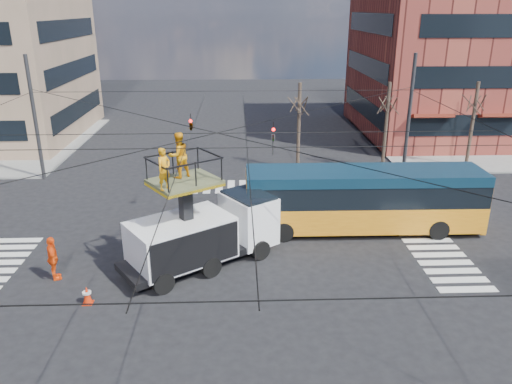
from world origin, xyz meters
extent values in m
plane|color=black|center=(0.00, 0.00, 0.00)|extent=(120.00, 120.00, 0.00)
cube|color=slate|center=(21.00, 21.00, 0.06)|extent=(18.00, 18.00, 0.12)
cube|color=black|center=(-13.00, 24.00, 2.33)|extent=(0.12, 13.60, 1.50)
cube|color=black|center=(-13.00, 24.00, 5.67)|extent=(0.12, 13.60, 1.50)
cube|color=black|center=(-13.00, 24.00, 9.00)|extent=(0.12, 13.60, 1.50)
cube|color=maroon|center=(22.00, 24.00, 7.00)|extent=(20.00, 16.00, 14.00)
cube|color=black|center=(12.00, 24.00, 2.45)|extent=(0.12, 13.60, 1.58)
cube|color=black|center=(12.00, 24.00, 5.95)|extent=(0.12, 13.60, 1.57)
cube|color=black|center=(12.00, 24.00, 9.45)|extent=(0.12, 13.60, 1.57)
cylinder|color=#2D2D30|center=(12.00, 12.00, 4.00)|extent=(0.24, 0.24, 8.00)
cylinder|color=#2D2D30|center=(-12.00, 12.00, 4.00)|extent=(0.24, 0.24, 8.00)
cylinder|color=black|center=(0.00, 12.00, 5.70)|extent=(24.00, 0.03, 0.03)
cylinder|color=black|center=(0.00, -12.00, 5.70)|extent=(24.00, 0.03, 0.03)
cylinder|color=black|center=(12.00, 0.00, 5.70)|extent=(0.03, 24.00, 0.03)
cylinder|color=black|center=(0.00, 0.00, 5.90)|extent=(24.02, 24.02, 0.03)
cylinder|color=black|center=(0.00, 0.00, 5.90)|extent=(24.02, 24.02, 0.03)
cylinder|color=black|center=(0.00, -1.20, 5.60)|extent=(24.00, 0.03, 0.03)
cylinder|color=black|center=(0.00, 1.20, 5.60)|extent=(24.00, 0.03, 0.03)
cylinder|color=black|center=(-1.20, 0.00, 5.50)|extent=(0.03, 24.00, 0.03)
cylinder|color=black|center=(1.20, 0.00, 5.50)|extent=(0.03, 24.00, 0.03)
imported|color=black|center=(2.50, 3.00, 5.10)|extent=(0.16, 0.20, 1.00)
imported|color=black|center=(-1.50, 5.00, 5.35)|extent=(0.26, 1.24, 0.50)
cylinder|color=#382B21|center=(5.00, 13.50, 3.00)|extent=(0.24, 0.24, 6.00)
cylinder|color=#382B21|center=(11.00, 13.50, 3.00)|extent=(0.24, 0.24, 6.00)
cylinder|color=#382B21|center=(17.00, 13.50, 3.00)|extent=(0.24, 0.24, 6.00)
cube|color=black|center=(-0.85, -0.10, 0.55)|extent=(7.02, 5.76, 0.30)
cube|color=silver|center=(1.29, 1.37, 1.55)|extent=(2.84, 3.00, 2.20)
cube|color=black|center=(1.29, 1.37, 2.35)|extent=(2.62, 2.80, 0.80)
cube|color=silver|center=(-1.60, -0.60, 1.45)|extent=(4.88, 4.43, 1.80)
cylinder|color=black|center=(1.78, 0.30, 0.45)|extent=(0.94, 0.80, 0.90)
cylinder|color=black|center=(0.48, 2.20, 0.45)|extent=(0.94, 0.80, 0.90)
cylinder|color=black|center=(-0.37, -1.16, 0.45)|extent=(0.94, 0.80, 0.90)
cylinder|color=black|center=(-1.67, 0.74, 0.45)|extent=(0.94, 0.80, 0.90)
cylinder|color=black|center=(-2.19, -2.40, 0.45)|extent=(0.94, 0.80, 0.90)
cylinder|color=black|center=(-3.48, -0.50, 0.45)|extent=(0.94, 0.80, 0.90)
cube|color=black|center=(-1.35, -0.44, 2.70)|extent=(0.63, 0.63, 2.61)
cube|color=#495432|center=(-1.35, -0.44, 4.01)|extent=(3.33, 3.20, 0.12)
cube|color=yellow|center=(-1.35, -0.44, 3.89)|extent=(3.33, 3.20, 0.12)
imported|color=orange|center=(-1.98, -1.56, 4.89)|extent=(0.68, 0.72, 1.65)
imported|color=orange|center=(-1.58, -0.09, 5.01)|extent=(1.17, 1.13, 1.89)
cube|color=orange|center=(7.07, 3.21, 0.95)|extent=(11.66, 2.67, 1.30)
cube|color=black|center=(7.07, 3.21, 2.15)|extent=(11.66, 2.61, 1.10)
cube|color=#0C2537|center=(7.07, 3.21, 2.95)|extent=(11.66, 2.67, 0.50)
cube|color=orange|center=(1.34, 3.24, 1.60)|extent=(0.26, 2.47, 2.80)
cube|color=orange|center=(12.79, 3.18, 1.60)|extent=(0.26, 2.47, 2.80)
cube|color=black|center=(1.29, 3.24, 0.45)|extent=(0.16, 2.60, 0.30)
cube|color=gold|center=(1.44, 3.24, 2.85)|extent=(0.11, 1.60, 0.35)
cylinder|color=black|center=(2.98, 2.05, 0.50)|extent=(1.00, 0.31, 1.00)
cylinder|color=black|center=(3.00, 4.41, 0.50)|extent=(1.00, 0.31, 1.00)
cylinder|color=black|center=(10.55, 2.01, 0.50)|extent=(1.00, 0.31, 1.00)
cylinder|color=black|center=(10.57, 4.37, 0.50)|extent=(1.00, 0.31, 1.00)
cone|color=red|center=(-4.98, -3.06, 0.37)|extent=(0.36, 0.36, 0.73)
imported|color=#FF4F10|center=(-6.84, -1.15, 0.95)|extent=(0.88, 1.21, 1.91)
imported|color=orange|center=(5.52, 3.67, 0.79)|extent=(0.80, 1.13, 1.59)
camera|label=1|loc=(0.85, -19.73, 10.66)|focal=35.00mm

